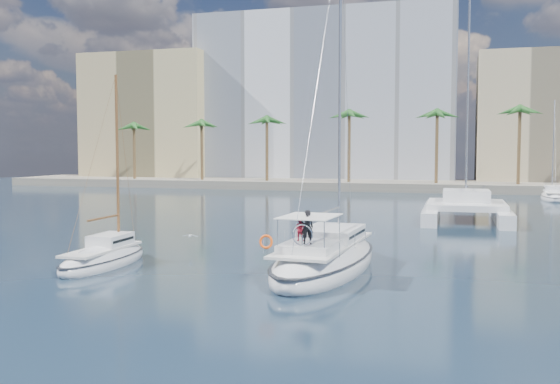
% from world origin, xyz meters
% --- Properties ---
extents(ground, '(160.00, 160.00, 0.00)m').
position_xyz_m(ground, '(0.00, 0.00, 0.00)').
color(ground, black).
rests_on(ground, ground).
extents(quay, '(120.00, 14.00, 1.20)m').
position_xyz_m(quay, '(0.00, 61.00, 0.60)').
color(quay, gray).
rests_on(quay, ground).
extents(building_modern, '(42.00, 16.00, 28.00)m').
position_xyz_m(building_modern, '(-12.00, 73.00, 14.00)').
color(building_modern, white).
rests_on(building_modern, ground).
extents(building_tan_left, '(22.00, 14.00, 22.00)m').
position_xyz_m(building_tan_left, '(-42.00, 69.00, 11.00)').
color(building_tan_left, tan).
rests_on(building_tan_left, ground).
extents(building_beige, '(20.00, 14.00, 20.00)m').
position_xyz_m(building_beige, '(22.00, 70.00, 10.00)').
color(building_beige, beige).
rests_on(building_beige, ground).
extents(palm_left, '(3.60, 3.60, 12.30)m').
position_xyz_m(palm_left, '(-34.00, 57.00, 10.28)').
color(palm_left, brown).
rests_on(palm_left, ground).
extents(palm_centre, '(3.60, 3.60, 12.30)m').
position_xyz_m(palm_centre, '(0.00, 57.00, 10.28)').
color(palm_centre, brown).
rests_on(palm_centre, ground).
extents(main_sloop, '(4.75, 12.52, 18.23)m').
position_xyz_m(main_sloop, '(3.10, -1.37, 0.54)').
color(main_sloop, silver).
rests_on(main_sloop, ground).
extents(small_sloop, '(2.29, 7.22, 10.37)m').
position_xyz_m(small_sloop, '(-7.98, -3.21, 0.40)').
color(small_sloop, silver).
rests_on(small_sloop, ground).
extents(catamaran, '(6.84, 13.58, 19.55)m').
position_xyz_m(catamaran, '(9.99, 23.08, 1.18)').
color(catamaran, silver).
rests_on(catamaran, ground).
extents(seagull, '(0.95, 0.41, 0.17)m').
position_xyz_m(seagull, '(-5.84, 2.65, 0.81)').
color(seagull, silver).
rests_on(seagull, ground).
extents(moored_yacht_a, '(3.37, 9.52, 11.90)m').
position_xyz_m(moored_yacht_a, '(20.00, 47.00, 0.00)').
color(moored_yacht_a, silver).
rests_on(moored_yacht_a, ground).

